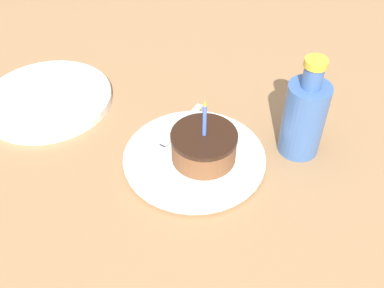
# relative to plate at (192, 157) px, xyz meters

# --- Properties ---
(ground_plane) EXTENTS (2.40, 2.40, 0.04)m
(ground_plane) POSITION_rel_plate_xyz_m (-0.00, 0.02, -0.03)
(ground_plane) COLOR #9E754C
(ground_plane) RESTS_ON ground
(plate) EXTENTS (0.25, 0.25, 0.01)m
(plate) POSITION_rel_plate_xyz_m (0.00, 0.00, 0.00)
(plate) COLOR white
(plate) RESTS_ON ground_plane
(cake_slice) EXTENTS (0.11, 0.11, 0.12)m
(cake_slice) POSITION_rel_plate_xyz_m (-0.02, -0.00, 0.03)
(cake_slice) COLOR brown
(cake_slice) RESTS_ON plate
(fork) EXTENTS (0.07, 0.18, 0.00)m
(fork) POSITION_rel_plate_xyz_m (0.05, -0.03, 0.01)
(fork) COLOR silver
(fork) RESTS_ON plate
(bottle) EXTENTS (0.07, 0.07, 0.19)m
(bottle) POSITION_rel_plate_xyz_m (-0.17, -0.08, 0.07)
(bottle) COLOR #3F66A5
(bottle) RESTS_ON ground_plane
(side_plate) EXTENTS (0.25, 0.25, 0.02)m
(side_plate) POSITION_rel_plate_xyz_m (0.32, -0.09, 0.00)
(side_plate) COLOR white
(side_plate) RESTS_ON ground_plane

